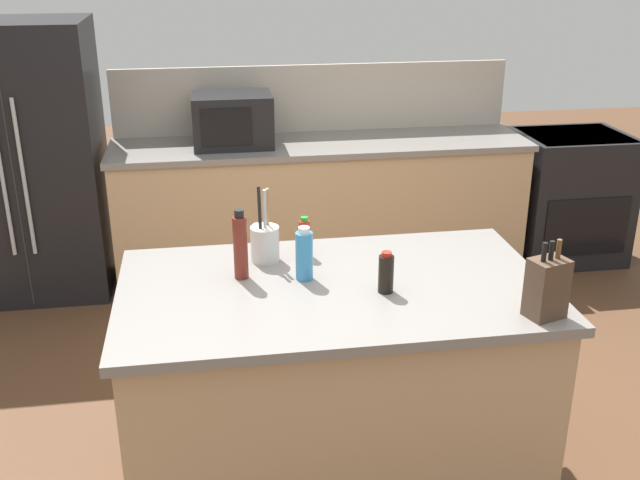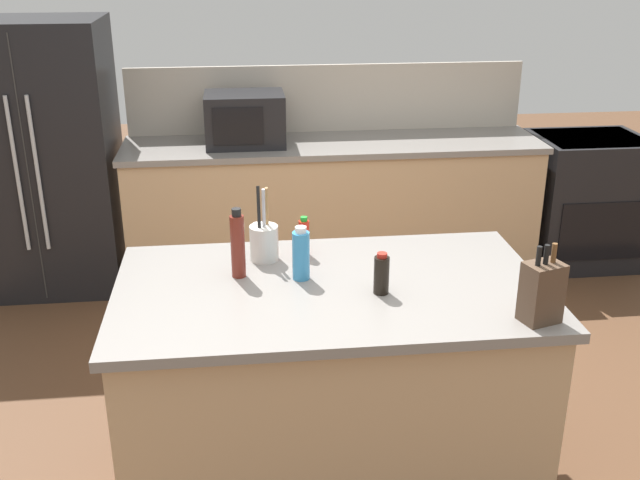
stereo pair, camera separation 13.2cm
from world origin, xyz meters
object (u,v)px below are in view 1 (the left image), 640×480
at_px(microwave, 232,120).
at_px(salt_shaker, 257,239).
at_px(refrigerator, 26,162).
at_px(soy_sauce_bottle, 386,273).
at_px(knife_block, 547,287).
at_px(hot_sauce_bottle, 304,237).
at_px(dish_soap_bottle, 304,255).
at_px(range_oven, 568,196).
at_px(utensil_crock, 265,242).
at_px(vinegar_bottle, 240,246).

height_order(microwave, salt_shaker, microwave).
relative_size(refrigerator, microwave, 3.43).
xyz_separation_m(refrigerator, soy_sauce_bottle, (1.78, -2.34, 0.14)).
bearing_deg(soy_sauce_bottle, knife_block, -28.94).
bearing_deg(hot_sauce_bottle, refrigerator, 128.28).
bearing_deg(hot_sauce_bottle, knife_block, -41.77).
relative_size(knife_block, salt_shaker, 2.21).
relative_size(knife_block, dish_soap_bottle, 1.32).
bearing_deg(soy_sauce_bottle, refrigerator, 127.33).
bearing_deg(refrigerator, dish_soap_bottle, -55.52).
xyz_separation_m(soy_sauce_bottle, salt_shaker, (-0.45, 0.46, -0.02)).
xyz_separation_m(knife_block, salt_shaker, (-0.97, 0.75, -0.05)).
height_order(microwave, dish_soap_bottle, microwave).
bearing_deg(range_oven, knife_block, -118.85).
bearing_deg(hot_sauce_bottle, soy_sauce_bottle, -57.57).
bearing_deg(refrigerator, utensil_crock, -55.41).
bearing_deg(dish_soap_bottle, hot_sauce_bottle, 81.86).
height_order(utensil_crock, hot_sauce_bottle, utensil_crock).
bearing_deg(knife_block, utensil_crock, 127.72).
bearing_deg(hot_sauce_bottle, utensil_crock, -169.56).
bearing_deg(dish_soap_bottle, utensil_crock, 123.38).
xyz_separation_m(utensil_crock, salt_shaker, (-0.03, 0.09, -0.02)).
bearing_deg(range_oven, salt_shaker, -142.58).
bearing_deg(utensil_crock, salt_shaker, 105.16).
relative_size(range_oven, vinegar_bottle, 3.20).
distance_m(refrigerator, soy_sauce_bottle, 2.95).
bearing_deg(soy_sauce_bottle, microwave, 101.49).
height_order(microwave, soy_sauce_bottle, microwave).
relative_size(microwave, utensil_crock, 1.59).
distance_m(hot_sauce_bottle, dish_soap_bottle, 0.24).
distance_m(refrigerator, dish_soap_bottle, 2.64).
xyz_separation_m(refrigerator, hot_sauce_bottle, (1.53, -1.94, 0.15)).
bearing_deg(microwave, knife_block, -69.18).
bearing_deg(soy_sauce_bottle, hot_sauce_bottle, 122.43).
bearing_deg(microwave, soy_sauce_bottle, -78.51).
distance_m(refrigerator, range_oven, 3.74).
bearing_deg(dish_soap_bottle, microwave, 94.69).
relative_size(hot_sauce_bottle, soy_sauce_bottle, 1.04).
bearing_deg(range_oven, soy_sauce_bottle, -130.15).
bearing_deg(salt_shaker, microwave, 90.39).
height_order(refrigerator, soy_sauce_bottle, refrigerator).
xyz_separation_m(vinegar_bottle, salt_shaker, (0.08, 0.25, -0.07)).
xyz_separation_m(knife_block, hot_sauce_bottle, (-0.77, 0.69, -0.03)).
bearing_deg(range_oven, dish_soap_bottle, -136.29).
bearing_deg(microwave, hot_sauce_bottle, -83.69).
xyz_separation_m(microwave, knife_block, (0.98, -2.57, -0.06)).
distance_m(range_oven, soy_sauce_bottle, 3.04).
relative_size(refrigerator, dish_soap_bottle, 7.96).
bearing_deg(knife_block, dish_soap_bottle, 133.46).
height_order(range_oven, knife_block, knife_block).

